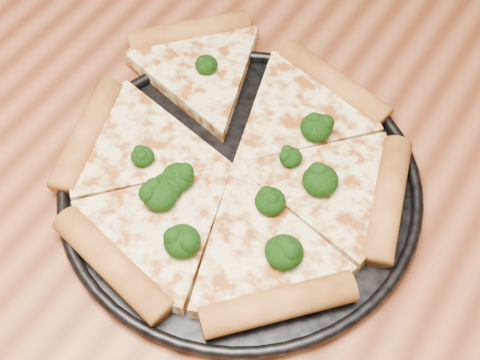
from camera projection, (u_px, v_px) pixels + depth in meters
The scene contains 4 objects.
dining_table at pixel (293, 264), 0.72m from camera, with size 1.20×0.90×0.75m.
pizza_pan at pixel (240, 185), 0.65m from camera, with size 0.33×0.33×0.02m.
pizza at pixel (231, 160), 0.66m from camera, with size 0.36×0.35×0.03m.
broccoli_florets at pixel (237, 190), 0.63m from camera, with size 0.20×0.21×0.02m.
Camera 1 is at (0.13, -0.31, 1.30)m, focal length 53.24 mm.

